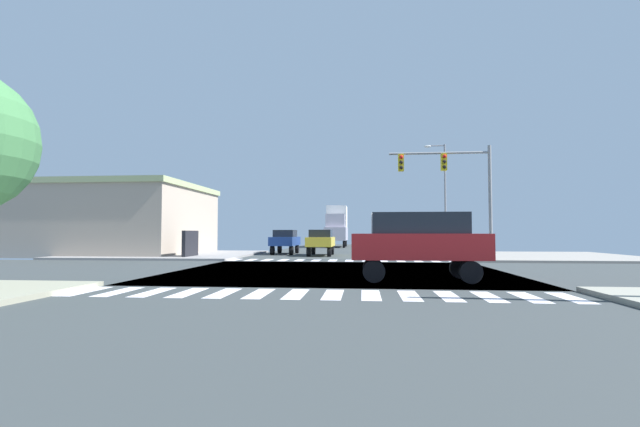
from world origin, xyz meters
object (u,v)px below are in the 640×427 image
at_px(suv_leading_1, 418,240).
at_px(street_lamp, 442,189).
at_px(sedan_queued_3, 285,240).
at_px(box_truck_farside_1, 337,225).
at_px(traffic_signal_mast, 451,176).
at_px(sedan_crossing_2, 321,240).
at_px(bank_building, 124,220).

bearing_deg(suv_leading_1, street_lamp, -12.24).
xyz_separation_m(sedan_queued_3, suv_leading_1, (7.97, -18.41, 0.28)).
distance_m(box_truck_farside_1, sedan_queued_3, 18.01).
height_order(street_lamp, box_truck_farside_1, street_lamp).
distance_m(sedan_queued_3, suv_leading_1, 20.07).
height_order(box_truck_farside_1, suv_leading_1, box_truck_farside_1).
relative_size(traffic_signal_mast, suv_leading_1, 1.48).
height_order(box_truck_farside_1, sedan_queued_3, box_truck_farside_1).
bearing_deg(sedan_crossing_2, street_lamp, -150.90).
distance_m(traffic_signal_mast, street_lamp, 10.96).
bearing_deg(sedan_queued_3, sedan_crossing_2, 146.31).
relative_size(bank_building, sedan_crossing_2, 3.02).
distance_m(traffic_signal_mast, box_truck_farside_1, 26.59).
bearing_deg(box_truck_farside_1, traffic_signal_mast, 108.19).
relative_size(street_lamp, sedan_queued_3, 2.11).
relative_size(box_truck_farside_1, suv_leading_1, 1.57).
height_order(traffic_signal_mast, bank_building, traffic_signal_mast).
bearing_deg(traffic_signal_mast, bank_building, 166.76).
height_order(street_lamp, sedan_crossing_2, street_lamp).
bearing_deg(box_truck_farside_1, suv_leading_1, 97.84).
bearing_deg(street_lamp, sedan_crossing_2, -150.90).
xyz_separation_m(street_lamp, bank_building, (-24.93, -5.33, -2.69)).
xyz_separation_m(street_lamp, sedan_crossing_2, (-9.70, -5.40, -4.24)).
bearing_deg(sedan_queued_3, box_truck_farside_1, -99.62).
height_order(traffic_signal_mast, street_lamp, street_lamp).
distance_m(street_lamp, suv_leading_1, 22.67).
bearing_deg(sedan_crossing_2, suv_leading_1, 106.85).
xyz_separation_m(box_truck_farside_1, sedan_crossing_2, (0.00, -19.70, -1.45)).
xyz_separation_m(box_truck_farside_1, suv_leading_1, (4.97, -36.12, -1.17)).
distance_m(street_lamp, sedan_crossing_2, 11.89).
bearing_deg(street_lamp, suv_leading_1, -102.24).
xyz_separation_m(bank_building, box_truck_farside_1, (15.23, 19.63, -0.10)).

